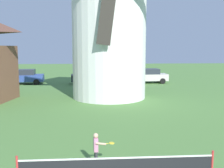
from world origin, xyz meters
The scene contains 6 objects.
windmill centered at (0.98, 15.52, 6.31)m, with size 8.86×6.37×12.84m.
tennis_net centered at (0.39, 1.58, 0.68)m, with size 5.24×0.06×1.10m.
player_far centered at (-0.13, 3.28, 0.63)m, with size 0.70×0.40×1.10m.
parked_car_blue centered at (-7.66, 23.84, 0.81)m, with size 4.20×2.12×1.56m.
parked_car_black centered at (-0.67, 23.76, 0.81)m, with size 4.03×2.10×1.56m.
parked_car_cream centered at (5.74, 23.77, 0.81)m, with size 4.25×2.02×1.56m.
Camera 1 is at (-0.20, -5.10, 3.85)m, focal length 42.88 mm.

